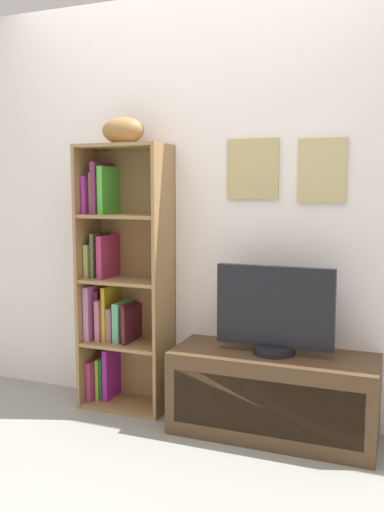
# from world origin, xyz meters

# --- Properties ---
(ground) EXTENTS (5.20, 5.20, 0.04)m
(ground) POSITION_xyz_m (0.00, 0.00, -0.02)
(ground) COLOR gray
(back_wall) EXTENTS (4.80, 0.08, 2.39)m
(back_wall) POSITION_xyz_m (0.00, 1.13, 1.20)
(back_wall) COLOR white
(back_wall) RESTS_ON ground
(bookshelf) EXTENTS (0.52, 0.29, 1.55)m
(bookshelf) POSITION_xyz_m (-0.47, 0.98, 0.74)
(bookshelf) COLOR olive
(bookshelf) RESTS_ON ground
(football) EXTENTS (0.26, 0.18, 0.15)m
(football) POSITION_xyz_m (-0.41, 0.95, 1.63)
(football) COLOR olive
(football) RESTS_ON bookshelf
(tv_stand) EXTENTS (1.07, 0.42, 0.44)m
(tv_stand) POSITION_xyz_m (0.50, 0.89, 0.22)
(tv_stand) COLOR #4E3622
(tv_stand) RESTS_ON ground
(television) EXTENTS (0.62, 0.22, 0.46)m
(television) POSITION_xyz_m (0.50, 0.89, 0.67)
(television) COLOR black
(television) RESTS_ON tv_stand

